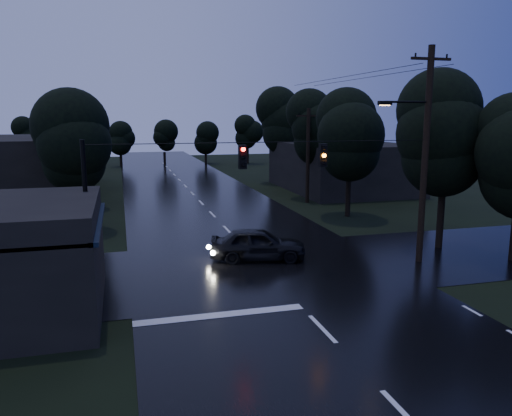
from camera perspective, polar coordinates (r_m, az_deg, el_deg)
name	(u,v)px	position (r m, az deg, el deg)	size (l,w,h in m)	color
main_road	(201,203)	(40.29, -6.28, 0.57)	(12.00, 120.00, 0.02)	black
cross_street	(263,268)	(23.14, 0.83, -6.83)	(60.00, 9.00, 0.02)	black
building_far_right	(341,166)	(47.91, 9.70, 4.71)	(10.00, 14.00, 4.40)	black
building_far_left	(31,165)	(50.04, -24.32, 4.52)	(10.00, 16.00, 5.00)	black
utility_pole_main	(424,152)	(24.39, 18.62, 6.11)	(3.50, 0.30, 10.00)	black
utility_pole_far	(308,154)	(40.04, 5.95, 6.11)	(2.00, 0.30, 7.50)	black
anchor_pole_left	(87,217)	(20.64, -18.77, -0.94)	(0.18, 0.18, 6.00)	black
span_signals	(283,155)	(21.36, 3.06, 6.06)	(15.00, 0.37, 1.12)	black
tree_corner_near	(446,134)	(27.48, 20.92, 7.94)	(4.48, 4.48, 9.44)	black
tree_left_a	(69,144)	(31.40, -20.63, 6.81)	(3.92, 3.92, 8.26)	black
tree_left_b	(70,134)	(39.40, -20.50, 7.98)	(4.20, 4.20, 8.85)	black
tree_left_c	(73,126)	(49.40, -20.23, 8.80)	(4.48, 4.48, 9.44)	black
tree_right_a	(350,135)	(34.72, 10.70, 8.20)	(4.20, 4.20, 8.85)	black
tree_right_b	(314,127)	(42.27, 6.68, 9.20)	(4.48, 4.48, 9.44)	black
tree_right_c	(283,121)	(51.87, 3.15, 9.89)	(4.76, 4.76, 10.03)	black
car	(258,244)	(24.19, 0.24, -4.13)	(1.85, 4.60, 1.57)	black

